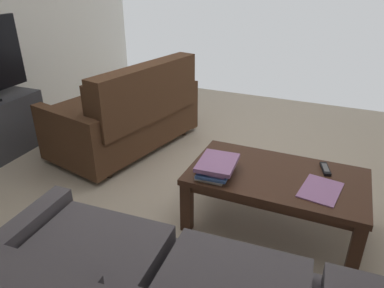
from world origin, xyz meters
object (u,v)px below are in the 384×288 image
coffee_table (276,183)px  loose_magazine (321,190)px  tv_remote (325,169)px  loveseat_near (129,113)px  book_stack (216,167)px

coffee_table → loose_magazine: size_ratio=3.81×
coffee_table → tv_remote: 0.34m
coffee_table → tv_remote: bearing=-147.3°
loveseat_near → loose_magazine: loveseat_near is taller
loveseat_near → book_stack: (-1.18, 0.80, 0.09)m
coffee_table → tv_remote: (-0.28, -0.18, 0.07)m
tv_remote → loose_magazine: tv_remote is taller
coffee_table → book_stack: (0.37, 0.15, 0.11)m
book_stack → loose_magazine: (-0.65, -0.06, -0.04)m
loveseat_near → book_stack: loveseat_near is taller
loveseat_near → tv_remote: 1.89m
tv_remote → loose_magazine: 0.26m
loveseat_near → coffee_table: size_ratio=1.38×
tv_remote → loose_magazine: (0.00, 0.26, -0.01)m
loveseat_near → coffee_table: 1.68m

